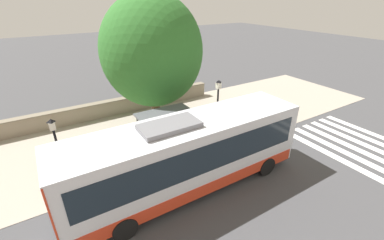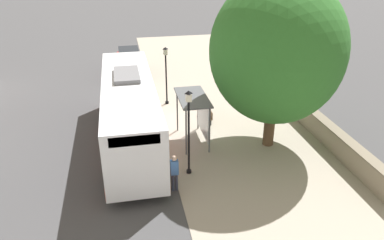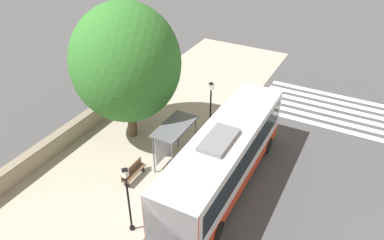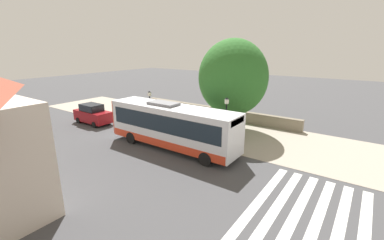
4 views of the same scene
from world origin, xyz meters
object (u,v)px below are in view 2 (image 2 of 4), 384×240
(pedestrian, at_px, (174,170))
(shade_tree, at_px, (277,51))
(street_lamp_near, at_px, (189,126))
(bus, at_px, (130,110))
(parked_car_behind_bus, at_px, (129,63))
(street_lamp_far, at_px, (166,71))
(bus_shelter, at_px, (195,105))
(bench, at_px, (207,113))

(pedestrian, bearing_deg, shade_tree, -150.97)
(pedestrian, height_order, street_lamp_near, street_lamp_near)
(bus, relative_size, parked_car_behind_bus, 2.57)
(street_lamp_far, bearing_deg, pedestrian, 84.20)
(bus_shelter, distance_m, shade_tree, 4.97)
(bus_shelter, relative_size, bench, 1.65)
(shade_tree, xyz_separation_m, parked_car_behind_bus, (6.73, -13.11, -4.15))
(pedestrian, distance_m, street_lamp_far, 9.83)
(shade_tree, bearing_deg, bus_shelter, -17.20)
(bus_shelter, bearing_deg, parked_car_behind_bus, -76.09)
(shade_tree, bearing_deg, bus, -12.88)
(bus_shelter, height_order, bench, bus_shelter)
(street_lamp_near, xyz_separation_m, parked_car_behind_bus, (2.02, -15.00, -1.47))
(parked_car_behind_bus, bearing_deg, bus, 87.64)
(bus, xyz_separation_m, bench, (-4.64, -1.91, -1.44))
(bus_shelter, relative_size, parked_car_behind_bus, 0.69)
(pedestrian, distance_m, parked_car_behind_bus, 16.24)
(bench, distance_m, street_lamp_far, 4.10)
(bus, height_order, shade_tree, shade_tree)
(bus_shelter, height_order, street_lamp_near, street_lamp_near)
(bench, bearing_deg, street_lamp_near, 68.40)
(street_lamp_near, distance_m, shade_tree, 5.74)
(parked_car_behind_bus, bearing_deg, street_lamp_near, 97.66)
(pedestrian, relative_size, parked_car_behind_bus, 0.40)
(pedestrian, xyz_separation_m, street_lamp_far, (-0.98, -9.69, 1.27))
(street_lamp_near, bearing_deg, shade_tree, -158.16)
(pedestrian, relative_size, street_lamp_far, 0.46)
(bus, xyz_separation_m, bus_shelter, (-3.43, 0.48, 0.22))
(bus_shelter, bearing_deg, bus, -7.95)
(bench, bearing_deg, bus, 22.38)
(bus_shelter, bearing_deg, street_lamp_near, 72.87)
(street_lamp_near, height_order, shade_tree, shade_tree)
(bench, height_order, street_lamp_near, street_lamp_near)
(bench, xyz_separation_m, street_lamp_far, (2.03, -3.04, 1.84))
(street_lamp_near, height_order, parked_car_behind_bus, street_lamp_near)
(bench, bearing_deg, bus_shelter, 63.08)
(bus, bearing_deg, pedestrian, 108.94)
(bus, relative_size, pedestrian, 6.41)
(bus, xyz_separation_m, pedestrian, (-1.63, 4.74, -0.87))
(shade_tree, height_order, parked_car_behind_bus, shade_tree)
(street_lamp_near, xyz_separation_m, shade_tree, (-4.71, -1.89, 2.67))
(pedestrian, bearing_deg, street_lamp_far, -95.80)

